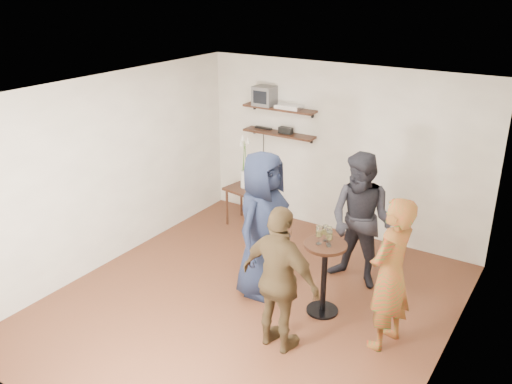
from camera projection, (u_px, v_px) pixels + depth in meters
room at (250, 206)px, 6.18m from camera, size 4.58×5.08×2.68m
shelf_upper at (279, 108)px, 8.34m from camera, size 1.20×0.25×0.04m
shelf_lower at (279, 133)px, 8.48m from camera, size 1.20×0.25×0.04m
crt_monitor at (265, 96)px, 8.41m from camera, size 0.32×0.30×0.30m
dvd_deck at (289, 107)px, 8.23m from camera, size 0.40×0.24×0.06m
radio at (286, 130)px, 8.40m from camera, size 0.22×0.10×0.10m
power_strip at (263, 128)px, 8.67m from camera, size 0.30×0.05×0.03m
side_table at (245, 193)px, 8.66m from camera, size 0.59×0.59×0.62m
vase_lilies at (244, 170)px, 8.52m from camera, size 0.19×0.19×0.90m
drinks_table at (324, 269)px, 6.29m from camera, size 0.50×0.50×0.91m
wine_glass_fl at (319, 232)px, 6.11m from camera, size 0.07×0.07×0.22m
wine_glass_fr at (330, 236)px, 6.06m from camera, size 0.06×0.06×0.19m
wine_glass_bl at (326, 230)px, 6.19m from camera, size 0.07×0.07×0.20m
wine_glass_br at (329, 233)px, 6.11m from camera, size 0.07×0.07×0.22m
person_plaid at (390, 274)px, 5.63m from camera, size 0.54×0.70×1.72m
person_dark at (361, 221)px, 6.80m from camera, size 0.92×0.75×1.77m
person_navy at (262, 225)px, 6.58m from camera, size 0.59×0.91×1.86m
person_brown at (280, 280)px, 5.60m from camera, size 1.00×0.52×1.63m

